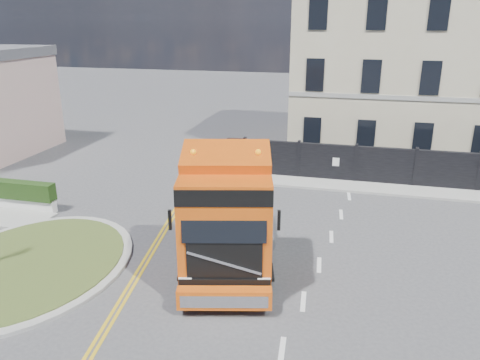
# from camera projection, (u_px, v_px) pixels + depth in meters

# --- Properties ---
(ground) EXTENTS (120.00, 120.00, 0.00)m
(ground) POSITION_uv_depth(u_px,v_px,m) (241.00, 251.00, 17.67)
(ground) COLOR #424244
(ground) RESTS_ON ground
(traffic_island) EXTENTS (6.80, 6.80, 0.17)m
(traffic_island) POSITION_uv_depth(u_px,v_px,m) (29.00, 265.00, 16.47)
(traffic_island) COLOR #989892
(traffic_island) RESTS_ON ground
(hoarding_fence) EXTENTS (18.80, 0.25, 2.00)m
(hoarding_fence) POSITION_uv_depth(u_px,v_px,m) (406.00, 168.00, 24.11)
(hoarding_fence) COLOR black
(hoarding_fence) RESTS_ON ground
(georgian_building) EXTENTS (12.30, 10.30, 12.80)m
(georgian_building) POSITION_uv_depth(u_px,v_px,m) (395.00, 60.00, 29.54)
(georgian_building) COLOR beige
(georgian_building) RESTS_ON ground
(pavement_far) EXTENTS (20.00, 1.60, 0.12)m
(pavement_far) POSITION_uv_depth(u_px,v_px,m) (394.00, 190.00, 23.72)
(pavement_far) COLOR #989892
(pavement_far) RESTS_ON ground
(truck) EXTENTS (4.37, 7.81, 4.42)m
(truck) POSITION_uv_depth(u_px,v_px,m) (227.00, 220.00, 15.48)
(truck) COLOR black
(truck) RESTS_ON ground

